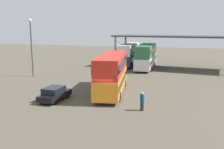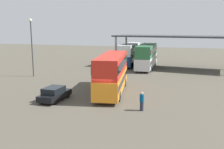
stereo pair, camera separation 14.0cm
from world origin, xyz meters
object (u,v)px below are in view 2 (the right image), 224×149
(double_decker_near_canopy, at_px, (129,54))
(double_decker_mid_row, at_px, (147,55))
(pedestrian_waiting, at_px, (142,101))
(parked_hatchback, at_px, (55,94))
(double_decker_main, at_px, (112,72))
(lamppost_tall, at_px, (32,41))

(double_decker_near_canopy, relative_size, double_decker_mid_row, 0.88)
(pedestrian_waiting, bearing_deg, double_decker_near_canopy, -117.03)
(parked_hatchback, height_order, pedestrian_waiting, pedestrian_waiting)
(double_decker_main, distance_m, lamppost_tall, 14.90)
(parked_hatchback, height_order, double_decker_near_canopy, double_decker_near_canopy)
(pedestrian_waiting, bearing_deg, lamppost_tall, -73.07)
(double_decker_mid_row, bearing_deg, double_decker_main, 175.25)
(double_decker_main, bearing_deg, double_decker_near_canopy, -1.38)
(double_decker_main, xyz_separation_m, parked_hatchback, (-4.48, -4.49, -1.60))
(double_decker_main, distance_m, double_decker_near_canopy, 20.38)
(double_decker_main, relative_size, double_decker_mid_row, 0.91)
(double_decker_main, bearing_deg, parked_hatchback, 126.01)
(double_decker_main, relative_size, pedestrian_waiting, 6.46)
(lamppost_tall, bearing_deg, double_decker_main, -22.01)
(lamppost_tall, bearing_deg, double_decker_near_canopy, 53.60)
(double_decker_main, height_order, pedestrian_waiting, double_decker_main)
(double_decker_main, xyz_separation_m, pedestrian_waiting, (4.18, -5.08, -1.46))
(parked_hatchback, bearing_deg, double_decker_mid_row, -11.56)
(double_decker_main, distance_m, double_decker_mid_row, 17.79)
(parked_hatchback, relative_size, double_decker_mid_row, 0.34)
(lamppost_tall, relative_size, pedestrian_waiting, 5.03)
(parked_hatchback, xyz_separation_m, pedestrian_waiting, (8.66, -0.59, 0.14))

